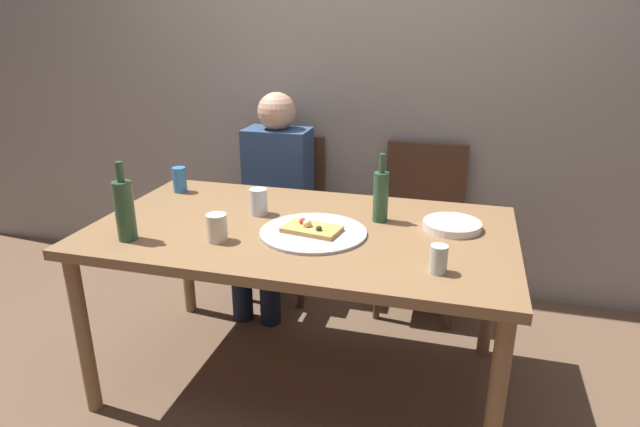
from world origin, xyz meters
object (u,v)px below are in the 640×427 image
Objects in this scene: pizza_tray at (313,232)px; plate_stack at (452,225)px; pizza_slice_last at (311,228)px; wine_glass at (258,202)px; guest_in_sweater at (273,191)px; tumbler_near at (439,259)px; chair_left at (283,204)px; chair_right at (422,217)px; dining_table at (302,243)px; soda_can at (180,180)px; beer_bottle at (125,209)px; wine_bottle at (381,195)px; tumbler_far at (217,228)px.

plate_stack reaches higher than pizza_tray.
pizza_slice_last is 2.09× the size of wine_glass.
plate_stack is at bearing 20.73° from pizza_tray.
guest_in_sweater reaches higher than plate_stack.
pizza_tray is 0.54m from tumbler_near.
wine_glass is 0.82m from plate_stack.
chair_left and chair_right have the same top height.
chair_left reaches higher than wine_glass.
soda_can is at bearing 157.78° from dining_table.
beer_bottle reaches higher than chair_right.
beer_bottle is (-0.60, -0.30, 0.19)m from dining_table.
dining_table is 0.38m from wine_bottle.
pizza_tray is at bearing -159.27° from plate_stack.
soda_can is (-0.77, 0.35, 0.04)m from pizza_slice_last.
pizza_slice_last is 0.33m from wine_glass.
tumbler_far is at bearing -146.17° from wine_bottle.
tumbler_far reaches higher than plate_stack.
chair_right is at bearing 58.15° from tumbler_far.
soda_can reaches higher than dining_table.
dining_table is at bearing 133.58° from pizza_slice_last.
guest_in_sweater is (0.32, 0.44, -0.16)m from soda_can.
dining_table is 17.48× the size of tumbler_near.
pizza_slice_last is at bearing 115.63° from chair_left.
chair_left reaches higher than pizza_tray.
plate_stack is at bearing -2.66° from wine_bottle.
soda_can is (-0.78, 0.35, 0.05)m from pizza_tray.
guest_in_sweater is at bearing 118.30° from dining_table.
wine_glass reaches higher than pizza_tray.
guest_in_sweater is at bearing 120.25° from pizza_tray.
chair_right is (1.13, 0.59, -0.29)m from soda_can.
pizza_slice_last is at bearing -24.65° from soda_can.
pizza_slice_last is 0.55m from tumbler_near.
pizza_slice_last is 0.83× the size of wine_bottle.
wine_glass is (0.38, 0.40, -0.07)m from beer_bottle.
beer_bottle is 0.34× the size of chair_right.
guest_in_sweater reaches higher than wine_bottle.
chair_right is (0.42, 0.88, -0.16)m from dining_table.
guest_in_sweater is at bearing 97.52° from tumbler_far.
pizza_slice_last is 0.57m from plate_stack.
pizza_slice_last is at bearing 26.24° from tumbler_far.
beer_bottle is 0.60m from soda_can.
pizza_slice_last is at bearing -159.18° from plate_stack.
wine_glass is (-0.79, 0.37, 0.01)m from tumbler_near.
dining_table is at bearing -166.82° from plate_stack.
soda_can is at bearing 61.58° from chair_left.
wine_bottle reaches higher than chair_left.
soda_can reaches higher than tumbler_far.
pizza_slice_last is 1.04m from chair_right.
pizza_tray is 0.85m from soda_can.
tumbler_near is 0.87m from wine_glass.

